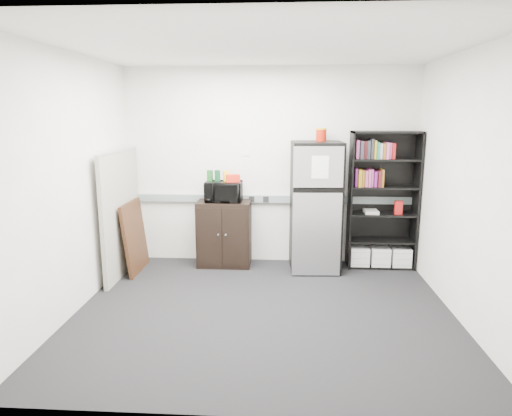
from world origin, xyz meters
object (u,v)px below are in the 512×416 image
at_px(bookshelf, 383,201).
at_px(refrigerator, 315,207).
at_px(microwave, 224,192).
at_px(cabinet, 224,233).
at_px(cubicle_partition, 121,213).

distance_m(bookshelf, refrigerator, 0.92).
bearing_deg(microwave, refrigerator, -2.82).
relative_size(bookshelf, cabinet, 2.05).
xyz_separation_m(cabinet, microwave, (0.00, -0.02, 0.59)).
bearing_deg(microwave, bookshelf, 2.30).
distance_m(cabinet, microwave, 0.59).
distance_m(bookshelf, cubicle_partition, 3.46).
relative_size(cabinet, refrigerator, 0.53).
xyz_separation_m(bookshelf, microwave, (-2.14, -0.08, 0.13)).
xyz_separation_m(cubicle_partition, cabinet, (1.29, 0.42, -0.36)).
distance_m(cabinet, refrigerator, 1.30).
bearing_deg(refrigerator, microwave, 174.06).
bearing_deg(microwave, cabinet, 90.15).
xyz_separation_m(bookshelf, cubicle_partition, (-3.43, -0.49, -0.10)).
height_order(cubicle_partition, cabinet, cubicle_partition).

